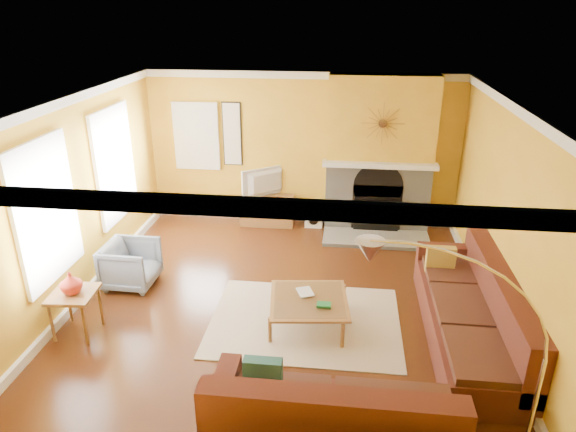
# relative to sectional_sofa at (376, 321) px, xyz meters

# --- Properties ---
(floor) EXTENTS (5.50, 6.00, 0.02)m
(floor) POSITION_rel_sectional_sofa_xyz_m (-1.20, 0.85, -0.46)
(floor) COLOR #592B12
(floor) RESTS_ON ground
(ceiling) EXTENTS (5.50, 6.00, 0.02)m
(ceiling) POSITION_rel_sectional_sofa_xyz_m (-1.20, 0.85, 2.26)
(ceiling) COLOR white
(ceiling) RESTS_ON ground
(wall_back) EXTENTS (5.50, 0.02, 2.70)m
(wall_back) POSITION_rel_sectional_sofa_xyz_m (-1.20, 3.86, 0.90)
(wall_back) COLOR gold
(wall_back) RESTS_ON ground
(wall_front) EXTENTS (5.50, 0.02, 2.70)m
(wall_front) POSITION_rel_sectional_sofa_xyz_m (-1.20, -2.16, 0.90)
(wall_front) COLOR gold
(wall_front) RESTS_ON ground
(wall_left) EXTENTS (0.02, 6.00, 2.70)m
(wall_left) POSITION_rel_sectional_sofa_xyz_m (-3.96, 0.85, 0.90)
(wall_left) COLOR gold
(wall_left) RESTS_ON ground
(wall_right) EXTENTS (0.02, 6.00, 2.70)m
(wall_right) POSITION_rel_sectional_sofa_xyz_m (1.56, 0.85, 0.90)
(wall_right) COLOR gold
(wall_right) RESTS_ON ground
(baseboard) EXTENTS (5.50, 6.00, 0.12)m
(baseboard) POSITION_rel_sectional_sofa_xyz_m (-1.20, 0.85, -0.39)
(baseboard) COLOR white
(baseboard) RESTS_ON floor
(crown_molding) EXTENTS (5.50, 6.00, 0.12)m
(crown_molding) POSITION_rel_sectional_sofa_xyz_m (-1.20, 0.85, 2.19)
(crown_molding) COLOR white
(crown_molding) RESTS_ON ceiling
(window_left_near) EXTENTS (0.06, 1.22, 1.72)m
(window_left_near) POSITION_rel_sectional_sofa_xyz_m (-3.92, 2.15, 1.05)
(window_left_near) COLOR white
(window_left_near) RESTS_ON wall_left
(window_left_far) EXTENTS (0.06, 1.22, 1.72)m
(window_left_far) POSITION_rel_sectional_sofa_xyz_m (-3.92, 0.25, 1.05)
(window_left_far) COLOR white
(window_left_far) RESTS_ON wall_left
(window_back) EXTENTS (0.82, 0.06, 1.22)m
(window_back) POSITION_rel_sectional_sofa_xyz_m (-3.10, 3.81, 1.10)
(window_back) COLOR white
(window_back) RESTS_ON wall_back
(wall_art) EXTENTS (0.34, 0.04, 1.14)m
(wall_art) POSITION_rel_sectional_sofa_xyz_m (-2.45, 3.82, 1.15)
(wall_art) COLOR white
(wall_art) RESTS_ON wall_back
(fireplace) EXTENTS (1.80, 0.40, 2.70)m
(fireplace) POSITION_rel_sectional_sofa_xyz_m (0.15, 3.65, 0.90)
(fireplace) COLOR gray
(fireplace) RESTS_ON floor
(mantel) EXTENTS (1.92, 0.22, 0.08)m
(mantel) POSITION_rel_sectional_sofa_xyz_m (0.15, 3.41, 0.80)
(mantel) COLOR white
(mantel) RESTS_ON fireplace
(hearth) EXTENTS (1.80, 0.70, 0.06)m
(hearth) POSITION_rel_sectional_sofa_xyz_m (0.15, 3.10, -0.42)
(hearth) COLOR gray
(hearth) RESTS_ON floor
(sunburst) EXTENTS (0.70, 0.04, 0.70)m
(sunburst) POSITION_rel_sectional_sofa_xyz_m (0.15, 3.42, 1.50)
(sunburst) COLOR olive
(sunburst) RESTS_ON fireplace
(rug) EXTENTS (2.40, 1.80, 0.02)m
(rug) POSITION_rel_sectional_sofa_xyz_m (-0.85, 0.55, -0.44)
(rug) COLOR beige
(rug) RESTS_ON floor
(sectional_sofa) EXTENTS (3.10, 3.70, 0.90)m
(sectional_sofa) POSITION_rel_sectional_sofa_xyz_m (0.00, 0.00, 0.00)
(sectional_sofa) COLOR #56241B
(sectional_sofa) RESTS_ON floor
(coffee_table) EXTENTS (1.06, 1.06, 0.38)m
(coffee_table) POSITION_rel_sectional_sofa_xyz_m (-0.80, 0.50, -0.26)
(coffee_table) COLOR white
(coffee_table) RESTS_ON floor
(media_console) EXTENTS (0.96, 0.43, 0.53)m
(media_console) POSITION_rel_sectional_sofa_xyz_m (-1.80, 3.60, -0.19)
(media_console) COLOR olive
(media_console) RESTS_ON floor
(tv) EXTENTS (0.79, 0.64, 0.52)m
(tv) POSITION_rel_sectional_sofa_xyz_m (-1.80, 3.60, 0.34)
(tv) COLOR black
(tv) RESTS_ON media_console
(subwoofer) EXTENTS (0.31, 0.31, 0.31)m
(subwoofer) POSITION_rel_sectional_sofa_xyz_m (-0.95, 3.63, -0.29)
(subwoofer) COLOR white
(subwoofer) RESTS_ON floor
(armchair) EXTENTS (0.73, 0.71, 0.65)m
(armchair) POSITION_rel_sectional_sofa_xyz_m (-3.40, 1.20, -0.12)
(armchair) COLOR gray
(armchair) RESTS_ON floor
(side_table) EXTENTS (0.56, 0.56, 0.57)m
(side_table) POSITION_rel_sectional_sofa_xyz_m (-3.60, 0.00, -0.17)
(side_table) COLOR olive
(side_table) RESTS_ON floor
(vase) EXTENTS (0.33, 0.33, 0.27)m
(vase) POSITION_rel_sectional_sofa_xyz_m (-3.60, 0.00, 0.26)
(vase) COLOR red
(vase) RESTS_ON side_table
(book) EXTENTS (0.26, 0.29, 0.02)m
(book) POSITION_rel_sectional_sofa_xyz_m (-0.94, 0.60, -0.06)
(book) COLOR white
(book) RESTS_ON coffee_table
(arc_lamp) EXTENTS (1.42, 0.36, 2.25)m
(arc_lamp) POSITION_rel_sectional_sofa_xyz_m (0.49, -1.70, 0.68)
(arc_lamp) COLOR silver
(arc_lamp) RESTS_ON floor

